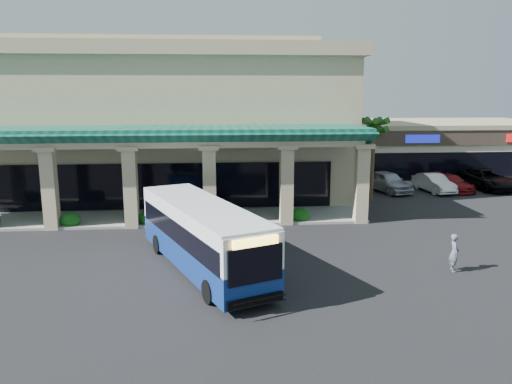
{
  "coord_description": "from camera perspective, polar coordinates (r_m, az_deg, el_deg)",
  "views": [
    {
      "loc": [
        -2.68,
        -23.32,
        7.75
      ],
      "look_at": [
        -0.39,
        4.07,
        2.2
      ],
      "focal_mm": 35.0,
      "sensor_mm": 36.0,
      "label": 1
    }
  ],
  "objects": [
    {
      "name": "pedestrian",
      "position": [
        23.58,
        21.71,
        -6.46
      ],
      "size": [
        0.52,
        0.68,
        1.69
      ],
      "primitive_type": "imported",
      "rotation": [
        0.0,
        0.0,
        1.37
      ],
      "color": "slate",
      "rests_on": "ground"
    },
    {
      "name": "arcade",
      "position": [
        30.97,
        -14.62,
        1.94
      ],
      "size": [
        30.0,
        6.2,
        5.7
      ],
      "primitive_type": null,
      "color": "#0D5041",
      "rests_on": "ground"
    },
    {
      "name": "broadleaf_tree",
      "position": [
        43.85,
        8.7,
        4.29
      ],
      "size": [
        2.6,
        2.6,
        4.81
      ],
      "primitive_type": null,
      "color": "#104810",
      "rests_on": "ground"
    },
    {
      "name": "car_gray",
      "position": [
        44.4,
        24.9,
        1.34
      ],
      "size": [
        3.08,
        5.93,
        1.59
      ],
      "primitive_type": "imported",
      "rotation": [
        0.0,
        0.0,
        0.08
      ],
      "color": "black",
      "rests_on": "ground"
    },
    {
      "name": "main_building",
      "position": [
        39.73,
        -12.6,
        8.15
      ],
      "size": [
        30.8,
        14.8,
        11.35
      ],
      "primitive_type": null,
      "color": "tan",
      "rests_on": "ground"
    },
    {
      "name": "palm_1",
      "position": [
        39.55,
        13.23,
        4.07
      ],
      "size": [
        2.4,
        2.4,
        5.8
      ],
      "primitive_type": null,
      "color": "#1E5015",
      "rests_on": "ground"
    },
    {
      "name": "car_red",
      "position": [
        42.49,
        21.32,
        1.0
      ],
      "size": [
        3.0,
        4.76,
        1.28
      ],
      "primitive_type": "imported",
      "rotation": [
        0.0,
        0.0,
        0.29
      ],
      "color": "maroon",
      "rests_on": "ground"
    },
    {
      "name": "transit_bus",
      "position": [
        22.05,
        -6.16,
        -5.16
      ],
      "size": [
        6.38,
        10.79,
        2.98
      ],
      "primitive_type": null,
      "rotation": [
        0.0,
        0.0,
        0.39
      ],
      "color": "navy",
      "rests_on": "ground"
    },
    {
      "name": "ground",
      "position": [
        24.72,
        1.7,
        -6.86
      ],
      "size": [
        110.0,
        110.0,
        0.0
      ],
      "primitive_type": "plane",
      "color": "black"
    },
    {
      "name": "strip_mall",
      "position": [
        51.91,
        18.8,
        4.95
      ],
      "size": [
        22.5,
        12.5,
        4.9
      ],
      "primitive_type": null,
      "color": "beige",
      "rests_on": "ground"
    },
    {
      "name": "palm_0",
      "position": [
        36.37,
        13.2,
        4.09
      ],
      "size": [
        2.4,
        2.4,
        6.6
      ],
      "primitive_type": null,
      "color": "#1E5015",
      "rests_on": "ground"
    },
    {
      "name": "car_silver",
      "position": [
        40.48,
        14.81,
        1.17
      ],
      "size": [
        3.17,
        5.13,
        1.63
      ],
      "primitive_type": "imported",
      "rotation": [
        0.0,
        0.0,
        0.28
      ],
      "color": "#9FA1AC",
      "rests_on": "ground"
    },
    {
      "name": "car_white",
      "position": [
        41.5,
        19.65,
        0.98
      ],
      "size": [
        2.09,
        4.46,
        1.42
      ],
      "primitive_type": "imported",
      "rotation": [
        0.0,
        0.0,
        0.14
      ],
      "color": "silver",
      "rests_on": "ground"
    }
  ]
}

